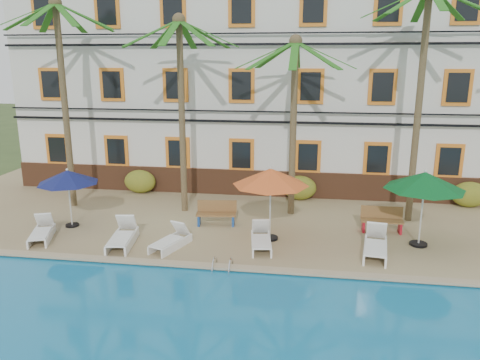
% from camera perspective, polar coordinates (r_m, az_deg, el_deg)
% --- Properties ---
extents(ground, '(100.00, 100.00, 0.00)m').
position_cam_1_polar(ground, '(15.24, 1.97, -10.27)').
color(ground, '#384C23').
rests_on(ground, ground).
extents(pool_deck, '(30.00, 12.00, 0.25)m').
position_cam_1_polar(pool_deck, '(19.83, 3.65, -3.92)').
color(pool_deck, tan).
rests_on(pool_deck, ground).
extents(pool_coping, '(30.00, 0.35, 0.06)m').
position_cam_1_polar(pool_coping, '(14.31, 1.55, -10.75)').
color(pool_coping, tan).
rests_on(pool_coping, pool_deck).
extents(hotel_building, '(25.40, 6.44, 10.22)m').
position_cam_1_polar(hotel_building, '(23.80, 4.94, 12.04)').
color(hotel_building, silver).
rests_on(hotel_building, pool_deck).
extents(palm_a, '(4.59, 4.59, 8.52)m').
position_cam_1_polar(palm_a, '(20.63, -20.86, 11.71)').
color(palm_a, brown).
rests_on(palm_a, pool_deck).
extents(palm_b, '(4.59, 4.59, 7.83)m').
position_cam_1_polar(palm_b, '(18.80, -7.21, 11.15)').
color(palm_b, brown).
rests_on(palm_b, pool_deck).
extents(palm_c, '(4.59, 4.59, 7.04)m').
position_cam_1_polar(palm_c, '(18.44, 6.60, 9.67)').
color(palm_c, brown).
rests_on(palm_c, pool_deck).
extents(palm_d, '(4.59, 4.59, 8.83)m').
position_cam_1_polar(palm_d, '(18.63, 21.28, 12.02)').
color(palm_d, brown).
rests_on(palm_d, pool_deck).
extents(shrub_left, '(1.50, 0.90, 1.10)m').
position_cam_1_polar(shrub_left, '(22.51, -12.09, -0.17)').
color(shrub_left, '#2E5C1A').
rests_on(shrub_left, pool_deck).
extents(shrub_mid, '(1.50, 0.90, 1.10)m').
position_cam_1_polar(shrub_mid, '(21.10, 7.27, -0.95)').
color(shrub_mid, '#2E5C1A').
rests_on(shrub_mid, pool_deck).
extents(shrub_right, '(1.50, 0.90, 1.10)m').
position_cam_1_polar(shrub_right, '(22.18, 26.20, -1.60)').
color(shrub_right, '#2E5C1A').
rests_on(shrub_right, pool_deck).
extents(umbrella_blue, '(2.24, 2.24, 2.25)m').
position_cam_1_polar(umbrella_blue, '(18.38, -20.27, 0.32)').
color(umbrella_blue, black).
rests_on(umbrella_blue, pool_deck).
extents(umbrella_red, '(2.63, 2.63, 2.63)m').
position_cam_1_polar(umbrella_red, '(15.93, 3.76, 0.34)').
color(umbrella_red, black).
rests_on(umbrella_red, pool_deck).
extents(umbrella_green, '(2.64, 2.64, 2.64)m').
position_cam_1_polar(umbrella_green, '(16.49, 21.60, -0.13)').
color(umbrella_green, black).
rests_on(umbrella_green, pool_deck).
extents(lounger_a, '(1.18, 1.87, 0.83)m').
position_cam_1_polar(lounger_a, '(17.88, -23.02, -5.84)').
color(lounger_a, white).
rests_on(lounger_a, pool_deck).
extents(lounger_b, '(0.98, 2.05, 0.93)m').
position_cam_1_polar(lounger_b, '(16.47, -14.11, -6.69)').
color(lounger_b, white).
rests_on(lounger_b, pool_deck).
extents(lounger_c, '(1.15, 1.80, 0.80)m').
position_cam_1_polar(lounger_c, '(15.95, -8.39, -7.27)').
color(lounger_c, white).
rests_on(lounger_c, pool_deck).
extents(lounger_d, '(0.89, 1.87, 0.85)m').
position_cam_1_polar(lounger_d, '(15.82, 2.59, -7.25)').
color(lounger_d, white).
rests_on(lounger_d, pool_deck).
extents(lounger_e, '(0.99, 2.08, 0.94)m').
position_cam_1_polar(lounger_e, '(15.86, 16.19, -7.66)').
color(lounger_e, white).
rests_on(lounger_e, pool_deck).
extents(bench_left, '(1.55, 0.65, 0.93)m').
position_cam_1_polar(bench_left, '(17.86, -2.92, -4.00)').
color(bench_left, olive).
rests_on(bench_left, pool_deck).
extents(bench_right, '(1.50, 0.48, 0.93)m').
position_cam_1_polar(bench_right, '(17.90, 16.90, -4.60)').
color(bench_right, olive).
rests_on(bench_right, pool_deck).
extents(pool_ladder, '(0.54, 0.74, 0.74)m').
position_cam_1_polar(pool_ladder, '(14.36, -2.15, -10.80)').
color(pool_ladder, silver).
rests_on(pool_ladder, ground).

